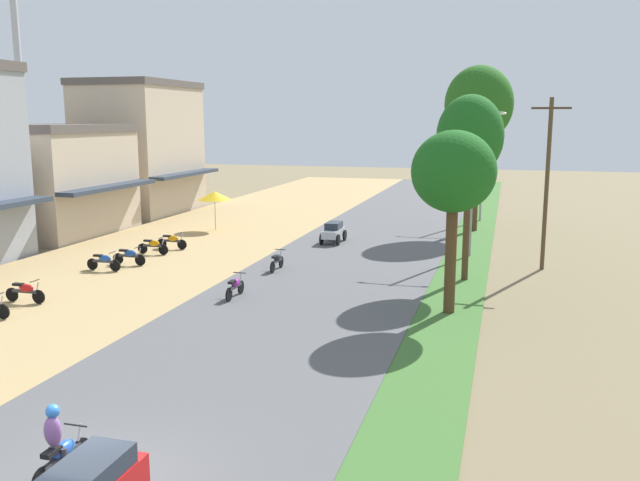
{
  "coord_description": "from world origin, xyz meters",
  "views": [
    {
      "loc": [
        7.57,
        -10.46,
        7.22
      ],
      "look_at": [
        -0.51,
        18.4,
        1.77
      ],
      "focal_mm": 37.63,
      "sensor_mm": 36.0,
      "label": 1
    }
  ],
  "objects_px": {
    "car_sedan_silver": "(333,231)",
    "motorbike_ahead_third": "(277,260)",
    "median_tree_third": "(479,105)",
    "streetlamp_near": "(472,172)",
    "parked_motorbike_fourth": "(129,255)",
    "median_tree_second": "(470,137)",
    "parked_motorbike_second": "(25,291)",
    "vendor_umbrella": "(215,196)",
    "median_tree_nearest": "(454,174)",
    "motorbike_ahead_second": "(235,286)",
    "parked_motorbike_fifth": "(153,245)",
    "parked_motorbike_sixth": "(172,240)",
    "utility_pole_near": "(547,181)",
    "parked_motorbike_third": "(104,261)",
    "motorbike_foreground_rider": "(58,444)",
    "streetlamp_mid": "(483,153)"
  },
  "relations": [
    {
      "from": "parked_motorbike_fourth",
      "to": "median_tree_nearest",
      "type": "bearing_deg",
      "value": -14.35
    },
    {
      "from": "parked_motorbike_fourth",
      "to": "median_tree_second",
      "type": "bearing_deg",
      "value": 4.75
    },
    {
      "from": "median_tree_second",
      "to": "parked_motorbike_fifth",
      "type": "bearing_deg",
      "value": 175.19
    },
    {
      "from": "parked_motorbike_fifth",
      "to": "parked_motorbike_sixth",
      "type": "relative_size",
      "value": 1.0
    },
    {
      "from": "parked_motorbike_fourth",
      "to": "parked_motorbike_second",
      "type": "bearing_deg",
      "value": -91.54
    },
    {
      "from": "median_tree_nearest",
      "to": "streetlamp_mid",
      "type": "xyz_separation_m",
      "value": [
        0.12,
        23.96,
        -0.37
      ]
    },
    {
      "from": "utility_pole_near",
      "to": "motorbike_ahead_second",
      "type": "height_order",
      "value": "utility_pole_near"
    },
    {
      "from": "car_sedan_silver",
      "to": "parked_motorbike_fourth",
      "type": "bearing_deg",
      "value": -133.74
    },
    {
      "from": "parked_motorbike_second",
      "to": "streetlamp_near",
      "type": "xyz_separation_m",
      "value": [
        16.35,
        14.18,
        3.93
      ]
    },
    {
      "from": "median_tree_third",
      "to": "streetlamp_near",
      "type": "bearing_deg",
      "value": -88.67
    },
    {
      "from": "motorbike_foreground_rider",
      "to": "motorbike_ahead_second",
      "type": "xyz_separation_m",
      "value": [
        -2.08,
        13.95,
        -0.28
      ]
    },
    {
      "from": "median_tree_second",
      "to": "motorbike_ahead_third",
      "type": "height_order",
      "value": "median_tree_second"
    },
    {
      "from": "median_tree_nearest",
      "to": "streetlamp_near",
      "type": "height_order",
      "value": "streetlamp_near"
    },
    {
      "from": "parked_motorbike_second",
      "to": "motorbike_foreground_rider",
      "type": "xyz_separation_m",
      "value": [
        9.78,
        -11.05,
        0.3
      ]
    },
    {
      "from": "parked_motorbike_third",
      "to": "motorbike_ahead_second",
      "type": "height_order",
      "value": "motorbike_ahead_second"
    },
    {
      "from": "car_sedan_silver",
      "to": "parked_motorbike_fifth",
      "type": "bearing_deg",
      "value": -145.2
    },
    {
      "from": "parked_motorbike_third",
      "to": "median_tree_second",
      "type": "distance_m",
      "value": 17.96
    },
    {
      "from": "parked_motorbike_sixth",
      "to": "car_sedan_silver",
      "type": "distance_m",
      "value": 9.24
    },
    {
      "from": "parked_motorbike_third",
      "to": "streetlamp_near",
      "type": "relative_size",
      "value": 0.24
    },
    {
      "from": "parked_motorbike_sixth",
      "to": "vendor_umbrella",
      "type": "xyz_separation_m",
      "value": [
        -0.44,
        6.74,
        1.75
      ]
    },
    {
      "from": "car_sedan_silver",
      "to": "motorbike_ahead_third",
      "type": "xyz_separation_m",
      "value": [
        -0.76,
        -7.83,
        -0.17
      ]
    },
    {
      "from": "parked_motorbike_fifth",
      "to": "streetlamp_mid",
      "type": "relative_size",
      "value": 0.21
    },
    {
      "from": "parked_motorbike_fourth",
      "to": "median_tree_second",
      "type": "distance_m",
      "value": 17.34
    },
    {
      "from": "parked_motorbike_sixth",
      "to": "streetlamp_mid",
      "type": "relative_size",
      "value": 0.21
    },
    {
      "from": "parked_motorbike_third",
      "to": "motorbike_ahead_second",
      "type": "bearing_deg",
      "value": -20.11
    },
    {
      "from": "median_tree_nearest",
      "to": "motorbike_ahead_second",
      "type": "relative_size",
      "value": 3.77
    },
    {
      "from": "parked_motorbike_fourth",
      "to": "median_tree_third",
      "type": "height_order",
      "value": "median_tree_third"
    },
    {
      "from": "median_tree_nearest",
      "to": "median_tree_second",
      "type": "bearing_deg",
      "value": 87.6
    },
    {
      "from": "vendor_umbrella",
      "to": "utility_pole_near",
      "type": "distance_m",
      "value": 21.18
    },
    {
      "from": "parked_motorbike_fifth",
      "to": "median_tree_third",
      "type": "distance_m",
      "value": 21.87
    },
    {
      "from": "motorbike_foreground_rider",
      "to": "parked_motorbike_second",
      "type": "bearing_deg",
      "value": 131.5
    },
    {
      "from": "utility_pole_near",
      "to": "parked_motorbike_second",
      "type": "bearing_deg",
      "value": -148.79
    },
    {
      "from": "median_tree_nearest",
      "to": "vendor_umbrella",
      "type": "bearing_deg",
      "value": 137.23
    },
    {
      "from": "streetlamp_near",
      "to": "streetlamp_mid",
      "type": "height_order",
      "value": "streetlamp_mid"
    },
    {
      "from": "median_tree_second",
      "to": "utility_pole_near",
      "type": "relative_size",
      "value": 1.0
    },
    {
      "from": "parked_motorbike_fourth",
      "to": "car_sedan_silver",
      "type": "bearing_deg",
      "value": 46.26
    },
    {
      "from": "parked_motorbike_second",
      "to": "utility_pole_near",
      "type": "relative_size",
      "value": 0.22
    },
    {
      "from": "parked_motorbike_fifth",
      "to": "motorbike_ahead_third",
      "type": "height_order",
      "value": "motorbike_ahead_third"
    },
    {
      "from": "parked_motorbike_fifth",
      "to": "parked_motorbike_second",
      "type": "bearing_deg",
      "value": -89.87
    },
    {
      "from": "motorbike_ahead_third",
      "to": "car_sedan_silver",
      "type": "bearing_deg",
      "value": 84.48
    },
    {
      "from": "utility_pole_near",
      "to": "motorbike_foreground_rider",
      "type": "relative_size",
      "value": 4.57
    },
    {
      "from": "parked_motorbike_second",
      "to": "median_tree_nearest",
      "type": "xyz_separation_m",
      "value": [
        16.23,
        3.18,
        4.71
      ]
    },
    {
      "from": "parked_motorbike_fifth",
      "to": "parked_motorbike_sixth",
      "type": "xyz_separation_m",
      "value": [
        0.27,
        1.61,
        0.0
      ]
    },
    {
      "from": "median_tree_third",
      "to": "parked_motorbike_fourth",
      "type": "bearing_deg",
      "value": -136.08
    },
    {
      "from": "vendor_umbrella",
      "to": "motorbike_ahead_second",
      "type": "bearing_deg",
      "value": -62.98
    },
    {
      "from": "median_tree_nearest",
      "to": "streetlamp_mid",
      "type": "height_order",
      "value": "streetlamp_mid"
    },
    {
      "from": "streetlamp_near",
      "to": "vendor_umbrella",
      "type": "bearing_deg",
      "value": 165.78
    },
    {
      "from": "motorbike_foreground_rider",
      "to": "motorbike_ahead_third",
      "type": "xyz_separation_m",
      "value": [
        -2.09,
        19.13,
        -0.28
      ]
    },
    {
      "from": "parked_motorbike_second",
      "to": "vendor_umbrella",
      "type": "relative_size",
      "value": 0.71
    },
    {
      "from": "streetlamp_near",
      "to": "motorbike_foreground_rider",
      "type": "relative_size",
      "value": 4.25
    }
  ]
}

